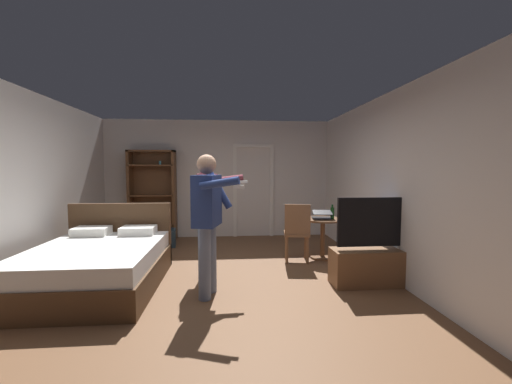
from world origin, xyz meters
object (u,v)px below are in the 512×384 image
(bottle_on_table, at_px, (332,213))
(person_striped_shirt, at_px, (208,207))
(bed, at_px, (99,264))
(suitcase_dark, at_px, (164,238))
(wooden_chair, at_px, (297,230))
(person_blue_shirt, at_px, (208,214))
(tv_flatscreen, at_px, (377,260))
(laptop, at_px, (322,216))
(bookshelf, at_px, (153,192))
(side_table, at_px, (323,231))

(bottle_on_table, bearing_deg, person_striped_shirt, -159.37)
(bed, bearing_deg, suitcase_dark, 79.45)
(wooden_chair, xyz_separation_m, person_blue_shirt, (-1.39, -1.29, 0.47))
(tv_flatscreen, distance_m, suitcase_dark, 4.10)
(laptop, distance_m, wooden_chair, 0.54)
(bookshelf, bearing_deg, suitcase_dark, -63.05)
(bookshelf, xyz_separation_m, side_table, (3.31, -1.79, -0.59))
(wooden_chair, xyz_separation_m, person_striped_shirt, (-1.43, -0.65, 0.48))
(side_table, distance_m, suitcase_dark, 3.16)
(bottle_on_table, bearing_deg, wooden_chair, -168.09)
(person_blue_shirt, bearing_deg, side_table, 38.58)
(bottle_on_table, relative_size, person_striped_shirt, 0.14)
(laptop, bearing_deg, bed, -162.48)
(side_table, bearing_deg, person_blue_shirt, -141.42)
(bed, bearing_deg, person_blue_shirt, -15.84)
(bottle_on_table, relative_size, person_blue_shirt, 0.15)
(wooden_chair, bearing_deg, side_table, 23.16)
(bookshelf, bearing_deg, bottle_on_table, -28.43)
(side_table, height_order, person_blue_shirt, person_blue_shirt)
(person_striped_shirt, relative_size, suitcase_dark, 3.71)
(bookshelf, bearing_deg, person_striped_shirt, -62.57)
(laptop, distance_m, suitcase_dark, 3.18)
(person_striped_shirt, bearing_deg, person_blue_shirt, -86.14)
(side_table, height_order, person_striped_shirt, person_striped_shirt)
(bed, xyz_separation_m, laptop, (3.32, 1.05, 0.45))
(bookshelf, height_order, laptop, bookshelf)
(tv_flatscreen, height_order, person_striped_shirt, person_striped_shirt)
(bed, bearing_deg, bottle_on_table, 16.13)
(person_blue_shirt, height_order, person_striped_shirt, person_striped_shirt)
(bookshelf, xyz_separation_m, suitcase_dark, (0.36, -0.70, -0.89))
(bed, height_order, wooden_chair, bed)
(bookshelf, height_order, side_table, bookshelf)
(tv_flatscreen, distance_m, laptop, 1.40)
(person_striped_shirt, xyz_separation_m, suitcase_dark, (-1.02, 1.95, -0.85))
(wooden_chair, relative_size, person_blue_shirt, 0.57)
(tv_flatscreen, bearing_deg, person_blue_shirt, -175.14)
(tv_flatscreen, height_order, person_blue_shirt, person_blue_shirt)
(bed, relative_size, laptop, 5.49)
(bottle_on_table, bearing_deg, side_table, 150.26)
(bookshelf, relative_size, tv_flatscreen, 1.60)
(wooden_chair, relative_size, person_striped_shirt, 0.57)
(bookshelf, bearing_deg, tv_flatscreen, -40.25)
(suitcase_dark, bearing_deg, bookshelf, 109.85)
(bed, height_order, laptop, bed)
(side_table, height_order, suitcase_dark, side_table)
(person_blue_shirt, bearing_deg, person_striped_shirt, 93.86)
(bed, distance_m, laptop, 3.51)
(tv_flatscreen, bearing_deg, suitcase_dark, 144.02)
(suitcase_dark, bearing_deg, side_table, -27.33)
(bed, bearing_deg, person_striped_shirt, 9.21)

